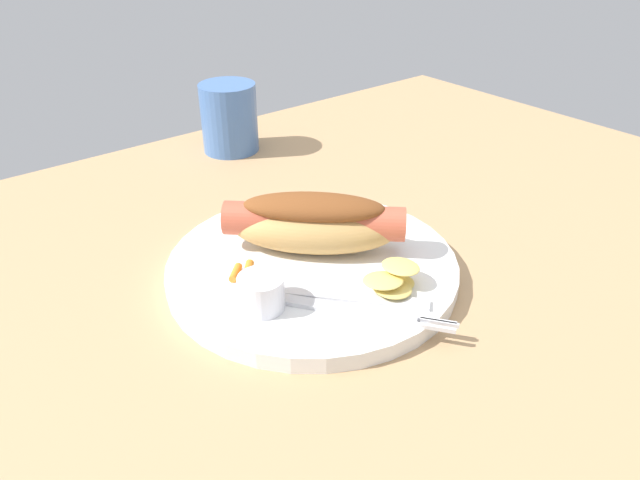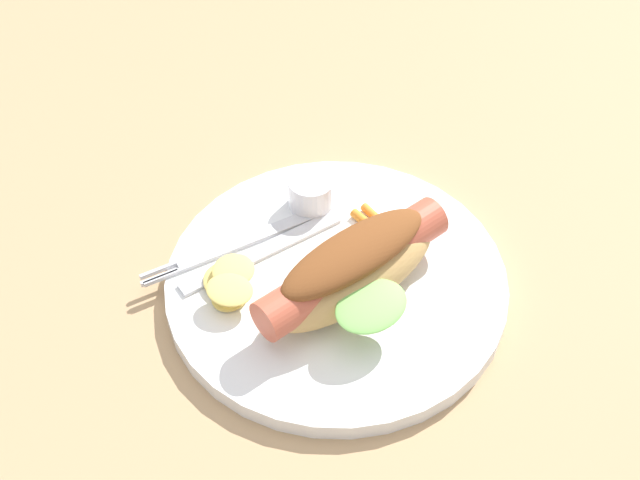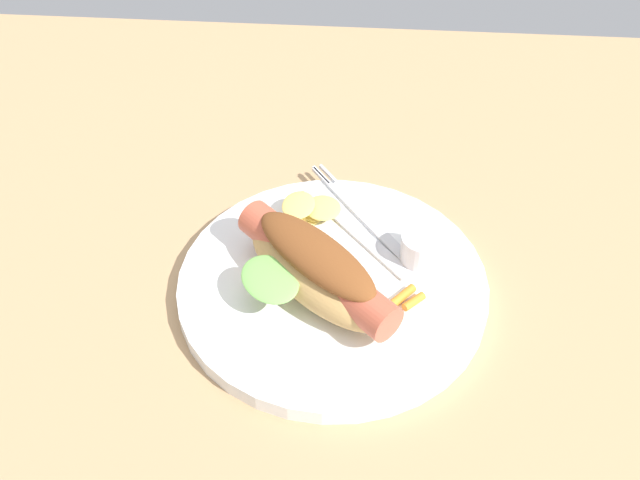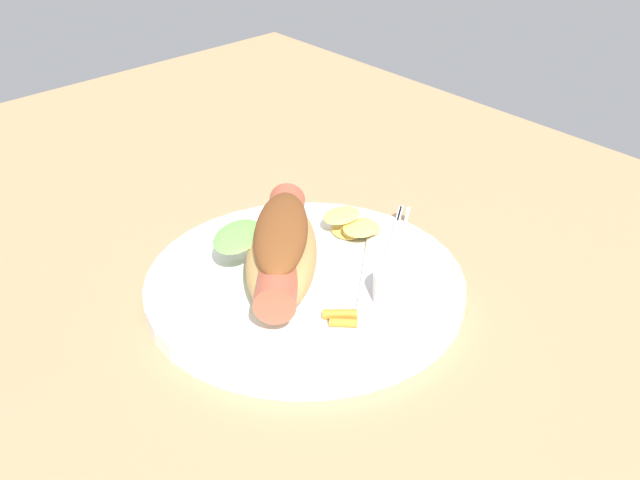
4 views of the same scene
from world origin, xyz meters
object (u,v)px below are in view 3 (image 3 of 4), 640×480
Objects in this scene: hot_dog at (316,269)px; carrot_garnish at (407,298)px; plate at (333,287)px; chips_pile at (310,209)px; knife at (355,230)px; fork at (364,216)px; sauce_ramekin at (422,249)px.

hot_dog reaches higher than carrot_garnish.
chips_pile is at bearing -71.88° from plate.
plate is at bearing 108.12° from chips_pile.
hot_dog reaches higher than knife.
knife is (0.72, 2.08, -0.02)cm from fork.
fork is at bearing -68.36° from carrot_garnish.
carrot_garnish is at bearing 169.22° from knife.
sauce_ramekin is at bearing -158.21° from plate.
carrot_garnish is at bearing 75.53° from sauce_ramekin.
knife is at bearing 158.31° from chips_pile.
fork is 5.30cm from chips_pile.
plate is at bearing 127.88° from fork.
plate is at bearing -90.82° from hot_dog.
chips_pile is 13.97cm from carrot_garnish.
chips_pile is at bearing -25.61° from sauce_ramekin.
chips_pile is (2.73, -8.36, 1.83)cm from plate.
plate is at bearing -16.12° from carrot_garnish.
chips_pile is (4.51, -1.80, 0.85)cm from knife.
hot_dog is 9.10cm from knife.
plate is 8.98cm from chips_pile.
knife is at bearing -28.30° from sauce_ramekin.
knife is 9.81cm from carrot_garnish.
hot_dog is 8.55cm from carrot_garnish.
carrot_garnish is (-4.20, 10.57, 0.19)cm from fork.
fork is at bearing -67.78° from hot_dog.
chips_pile is (5.23, 0.28, 0.83)cm from fork.
plate is 7.00× the size of sauce_ramekin.
sauce_ramekin is at bearing -159.10° from knife.
chips_pile is (10.75, -5.15, -0.50)cm from sauce_ramekin.
plate is 6.87cm from knife.
hot_dog is 4.82× the size of carrot_garnish.
sauce_ramekin is 5.43cm from carrot_garnish.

